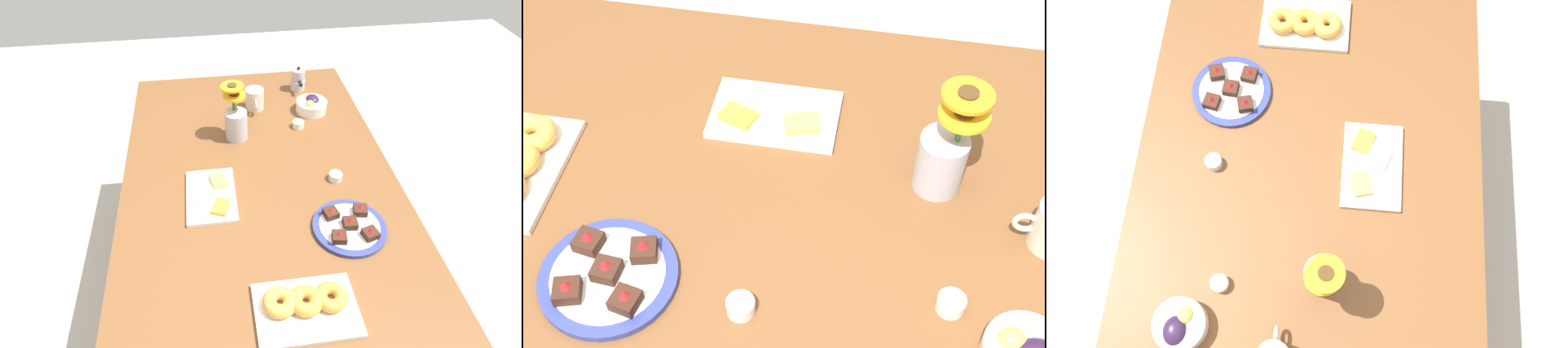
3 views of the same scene
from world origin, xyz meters
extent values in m
plane|color=#B7B2A8|center=(0.00, 0.00, 0.00)|extent=(6.00, 6.00, 0.00)
cube|color=brown|center=(0.00, 0.00, 0.72)|extent=(1.60, 1.00, 0.04)
cube|color=brown|center=(-0.72, -0.42, 0.35)|extent=(0.07, 0.07, 0.70)
cube|color=brown|center=(-0.72, 0.42, 0.35)|extent=(0.07, 0.07, 0.70)
cylinder|color=beige|center=(-0.49, 0.04, 0.79)|extent=(0.08, 0.08, 0.10)
cylinder|color=brown|center=(-0.49, 0.04, 0.83)|extent=(0.07, 0.07, 0.00)
torus|color=beige|center=(-0.43, 0.04, 0.79)|extent=(0.05, 0.01, 0.05)
cylinder|color=white|center=(-0.43, 0.29, 0.77)|extent=(0.14, 0.14, 0.05)
ellipsoid|color=#2D1938|center=(-0.45, 0.29, 0.79)|extent=(0.07, 0.06, 0.04)
ellipsoid|color=#9EC14C|center=(-0.41, 0.27, 0.79)|extent=(0.05, 0.04, 0.04)
cube|color=white|center=(0.05, -0.18, 0.75)|extent=(0.26, 0.17, 0.01)
cube|color=#EFB74C|center=(-0.01, -0.15, 0.76)|extent=(0.08, 0.07, 0.02)
cube|color=white|center=(0.07, -0.20, 0.76)|extent=(0.08, 0.07, 0.02)
cube|color=orange|center=(0.12, -0.15, 0.76)|extent=(0.08, 0.07, 0.01)
cube|color=white|center=(0.52, 0.05, 0.75)|extent=(0.19, 0.28, 0.01)
torus|color=gold|center=(0.50, -0.02, 0.77)|extent=(0.10, 0.10, 0.04)
torus|color=gold|center=(0.51, 0.05, 0.77)|extent=(0.11, 0.11, 0.04)
torus|color=orange|center=(0.51, 0.12, 0.77)|extent=(0.12, 0.12, 0.04)
cylinder|color=white|center=(-0.32, 0.20, 0.75)|extent=(0.05, 0.05, 0.03)
cylinder|color=#C68923|center=(-0.32, 0.20, 0.76)|extent=(0.04, 0.04, 0.01)
cylinder|color=white|center=(0.02, 0.27, 0.75)|extent=(0.05, 0.05, 0.03)
cylinder|color=maroon|center=(0.02, 0.27, 0.76)|extent=(0.04, 0.04, 0.01)
cylinder|color=navy|center=(0.26, 0.25, 0.75)|extent=(0.24, 0.24, 0.01)
cylinder|color=white|center=(0.26, 0.25, 0.75)|extent=(0.20, 0.20, 0.01)
cube|color=#381E14|center=(0.21, 0.30, 0.77)|extent=(0.05, 0.05, 0.02)
cone|color=red|center=(0.21, 0.30, 0.79)|extent=(0.02, 0.02, 0.01)
cube|color=#381E14|center=(0.31, 0.30, 0.77)|extent=(0.05, 0.05, 0.02)
cone|color=red|center=(0.31, 0.30, 0.79)|extent=(0.02, 0.02, 0.01)
cube|color=#381E14|center=(0.21, 0.20, 0.77)|extent=(0.05, 0.05, 0.02)
cone|color=red|center=(0.21, 0.20, 0.79)|extent=(0.02, 0.02, 0.01)
cube|color=#381E14|center=(0.31, 0.20, 0.77)|extent=(0.05, 0.05, 0.02)
cone|color=red|center=(0.31, 0.20, 0.79)|extent=(0.02, 0.02, 0.01)
cube|color=#381E14|center=(0.26, 0.25, 0.77)|extent=(0.05, 0.05, 0.02)
cone|color=red|center=(0.26, 0.25, 0.79)|extent=(0.02, 0.02, 0.01)
cylinder|color=#B2B2BC|center=(-0.28, -0.06, 0.80)|extent=(0.09, 0.09, 0.12)
cylinder|color=#3D702D|center=(-0.30, -0.07, 0.91)|extent=(0.01, 0.01, 0.10)
cylinder|color=orange|center=(-0.30, -0.07, 0.97)|extent=(0.09, 0.09, 0.01)
cylinder|color=#472D14|center=(-0.30, -0.07, 0.97)|extent=(0.04, 0.04, 0.01)
cylinder|color=#3D702D|center=(-0.30, -0.06, 0.89)|extent=(0.01, 0.01, 0.06)
cylinder|color=yellow|center=(-0.30, -0.06, 0.93)|extent=(0.09, 0.09, 0.01)
cylinder|color=#472D14|center=(-0.30, -0.06, 0.93)|extent=(0.04, 0.04, 0.01)
cylinder|color=#B7B7BC|center=(-0.62, 0.26, 0.77)|extent=(0.07, 0.07, 0.05)
cylinder|color=#B7B7BC|center=(-0.62, 0.26, 0.79)|extent=(0.05, 0.05, 0.01)
cylinder|color=#B7B7BC|center=(-0.62, 0.26, 0.82)|extent=(0.06, 0.06, 0.04)
sphere|color=black|center=(-0.62, 0.26, 0.85)|extent=(0.02, 0.02, 0.02)
cube|color=black|center=(-0.57, 0.26, 0.80)|extent=(0.04, 0.01, 0.01)
camera|label=1|loc=(1.06, -0.15, 1.76)|focal=28.00mm
camera|label=2|loc=(-0.16, 0.86, 1.80)|focal=50.00mm
camera|label=3|loc=(-0.48, -0.04, 2.11)|focal=35.00mm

